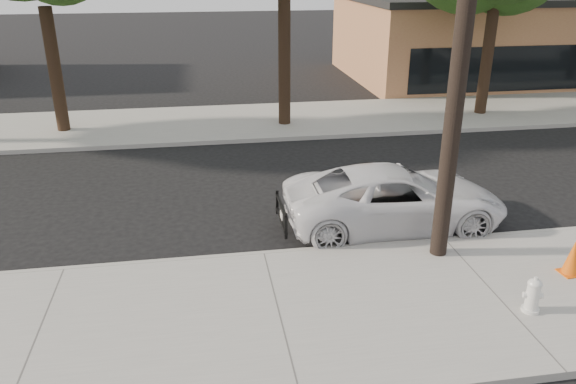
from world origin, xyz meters
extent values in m
plane|color=black|center=(0.00, 0.00, 0.00)|extent=(120.00, 120.00, 0.00)
cube|color=gray|center=(0.00, -4.30, 0.07)|extent=(90.00, 4.40, 0.15)
cube|color=gray|center=(0.00, 8.50, 0.07)|extent=(90.00, 5.00, 0.15)
cube|color=#9E9B93|center=(0.00, -2.10, 0.07)|extent=(90.00, 0.12, 0.16)
cube|color=#A26243|center=(16.00, 16.00, 2.00)|extent=(18.00, 10.00, 4.00)
cylinder|color=black|center=(3.60, -2.70, 4.65)|extent=(0.34, 0.34, 9.00)
cylinder|color=black|center=(-6.00, 8.20, 2.28)|extent=(0.44, 0.44, 4.25)
cylinder|color=black|center=(2.00, 7.80, 2.53)|extent=(0.44, 0.44, 4.75)
cylinder|color=black|center=(10.00, 8.10, 2.35)|extent=(0.44, 0.44, 4.40)
imported|color=silver|center=(3.21, -0.99, 0.71)|extent=(5.15, 2.42, 1.43)
cylinder|color=silver|center=(4.33, -4.95, 0.18)|extent=(0.31, 0.31, 0.06)
cylinder|color=silver|center=(4.33, -4.95, 0.41)|extent=(0.23, 0.23, 0.53)
ellipsoid|color=silver|center=(4.33, -4.95, 0.70)|extent=(0.25, 0.25, 0.17)
cylinder|color=silver|center=(4.33, -4.95, 0.47)|extent=(0.34, 0.19, 0.11)
cylinder|color=silver|center=(4.33, -4.95, 0.47)|extent=(0.18, 0.20, 0.13)
cube|color=#DE580B|center=(5.80, -3.91, 0.16)|extent=(0.40, 0.40, 0.02)
cone|color=#DE580B|center=(5.80, -3.91, 0.52)|extent=(0.36, 0.36, 0.73)
camera|label=1|loc=(-1.17, -12.42, 5.81)|focal=35.00mm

